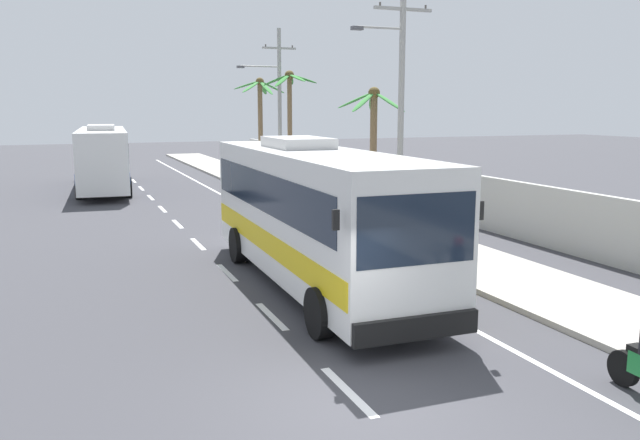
{
  "coord_description": "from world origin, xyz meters",
  "views": [
    {
      "loc": [
        -4.05,
        -8.41,
        4.52
      ],
      "look_at": [
        1.95,
        6.69,
        1.7
      ],
      "focal_mm": 36.35,
      "sensor_mm": 36.0,
      "label": 1
    }
  ],
  "objects": [
    {
      "name": "pedestrian_midwalk",
      "position": [
        6.79,
        16.09,
        1.09
      ],
      "size": [
        0.36,
        0.36,
        1.79
      ],
      "rotation": [
        0.0,
        0.0,
        3.28
      ],
      "color": "black",
      "rests_on": "sidewalk_kerb"
    },
    {
      "name": "palm_second",
      "position": [
        9.88,
        19.69,
        3.77
      ],
      "size": [
        3.27,
        3.29,
        5.51
      ],
      "color": "brown",
      "rests_on": "ground"
    },
    {
      "name": "utility_pole_far",
      "position": [
        8.64,
        30.58,
        4.99
      ],
      "size": [
        3.76,
        0.24,
        9.33
      ],
      "color": "#9E9E99",
      "rests_on": "ground"
    },
    {
      "name": "coach_bus_far_lane",
      "position": [
        -1.96,
        29.51,
        1.9
      ],
      "size": [
        3.5,
        12.64,
        3.64
      ],
      "color": "white",
      "rests_on": "ground"
    },
    {
      "name": "motorcycle_trailing",
      "position": [
        4.45,
        15.35,
        0.67
      ],
      "size": [
        0.56,
        1.96,
        1.66
      ],
      "color": "black",
      "rests_on": "ground"
    },
    {
      "name": "pedestrian_near_kerb",
      "position": [
        7.17,
        12.83,
        0.94
      ],
      "size": [
        0.36,
        0.36,
        1.54
      ],
      "rotation": [
        0.0,
        0.0,
        1.6
      ],
      "color": "gold",
      "rests_on": "sidewalk_kerb"
    },
    {
      "name": "palm_fourth",
      "position": [
        8.72,
        28.6,
        4.83
      ],
      "size": [
        3.25,
        3.59,
        6.71
      ],
      "color": "brown",
      "rests_on": "ground"
    },
    {
      "name": "lane_markings",
      "position": [
        2.29,
        14.98,
        0.0
      ],
      "size": [
        3.78,
        71.91,
        0.01
      ],
      "color": "white",
      "rests_on": "ground"
    },
    {
      "name": "palm_nearest",
      "position": [
        8.82,
        35.14,
        4.52
      ],
      "size": [
        3.58,
        3.6,
        6.58
      ],
      "color": "brown",
      "rests_on": "ground"
    },
    {
      "name": "boundary_wall",
      "position": [
        10.6,
        14.0,
        1.0
      ],
      "size": [
        0.24,
        60.0,
        2.0
      ],
      "primitive_type": "cube",
      "color": "#B2B2AD",
      "rests_on": "ground"
    },
    {
      "name": "utility_pole_mid",
      "position": [
        8.44,
        14.52,
        5.2
      ],
      "size": [
        3.41,
        0.24,
        9.73
      ],
      "color": "#9E9E99",
      "rests_on": "ground"
    },
    {
      "name": "ground_plane",
      "position": [
        0.0,
        0.0,
        0.0
      ],
      "size": [
        160.0,
        160.0,
        0.0
      ],
      "primitive_type": "plane",
      "color": "#3A3A3F"
    },
    {
      "name": "coach_bus_foreground",
      "position": [
        1.81,
        6.72,
        1.95
      ],
      "size": [
        3.1,
        10.74,
        3.74
      ],
      "color": "silver",
      "rests_on": "ground"
    },
    {
      "name": "sidewalk_kerb",
      "position": [
        6.8,
        10.0,
        0.07
      ],
      "size": [
        3.2,
        90.0,
        0.14
      ],
      "primitive_type": "cube",
      "color": "#A8A399",
      "rests_on": "ground"
    }
  ]
}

